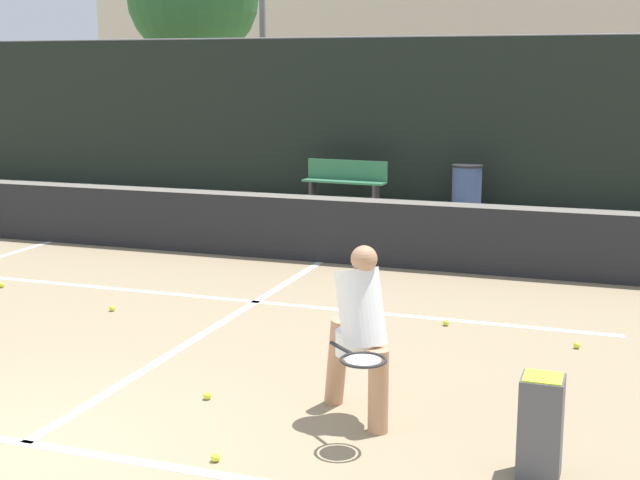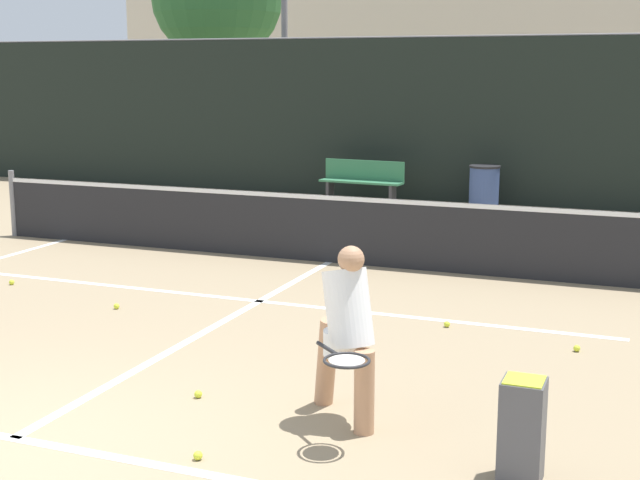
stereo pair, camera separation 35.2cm
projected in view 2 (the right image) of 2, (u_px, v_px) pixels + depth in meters
court_baseline_near at (14, 438)px, 6.59m from camera, size 11.00×0.10×0.01m
court_service_line at (259, 301)px, 10.46m from camera, size 8.25×0.10×0.01m
court_center_mark at (221, 323)px, 9.57m from camera, size 0.10×6.52×0.01m
net at (329, 227)px, 12.45m from camera, size 11.09×0.09×1.07m
fence_back at (441, 120)px, 17.99m from camera, size 24.00×0.06×3.33m
player_practicing at (346, 328)px, 6.80m from camera, size 0.83×1.12×1.40m
tennis_ball_scattered_0 at (12, 282)px, 11.25m from camera, size 0.07×0.07×0.07m
tennis_ball_scattered_1 at (198, 455)px, 6.23m from camera, size 0.07×0.07×0.07m
tennis_ball_scattered_3 at (577, 348)px, 8.61m from camera, size 0.07×0.07×0.07m
tennis_ball_scattered_4 at (117, 306)px, 10.12m from camera, size 0.07×0.07×0.07m
tennis_ball_scattered_5 at (198, 394)px, 7.40m from camera, size 0.07×0.07×0.07m
tennis_ball_scattered_7 at (447, 324)px, 9.42m from camera, size 0.07×0.07×0.07m
ball_hopper at (522, 428)px, 5.85m from camera, size 0.28×0.28×0.71m
courtside_bench at (362, 180)px, 17.92m from camera, size 1.73×0.50×0.86m
trash_bin at (484, 187)px, 17.21m from camera, size 0.60×0.60×0.84m
parked_car at (446, 161)px, 20.84m from camera, size 1.71×4.56×1.30m
building_far at (554, 55)px, 33.46m from camera, size 36.00×2.40×6.27m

